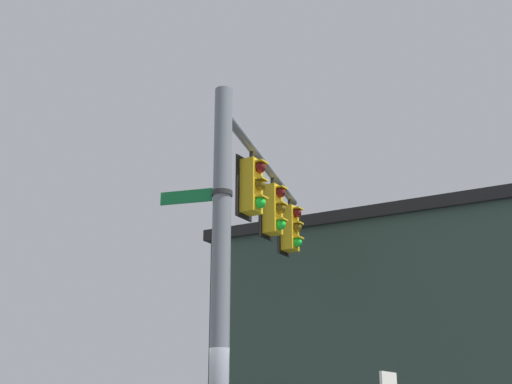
{
  "coord_description": "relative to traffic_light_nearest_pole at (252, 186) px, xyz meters",
  "views": [
    {
      "loc": [
        8.68,
        5.89,
        1.55
      ],
      "look_at": [
        -1.94,
        -0.52,
        5.63
      ],
      "focal_mm": 47.43,
      "sensor_mm": 36.0,
      "label": 1
    }
  ],
  "objects": [
    {
      "name": "signal_pole",
      "position": [
        1.63,
        0.42,
        -2.22
      ],
      "size": [
        0.3,
        0.3,
        6.85
      ],
      "primitive_type": "cylinder",
      "color": "slate",
      "rests_on": "ground"
    },
    {
      "name": "mast_arm",
      "position": [
        -0.95,
        -0.28,
        0.79
      ],
      "size": [
        5.21,
        1.57,
        0.18
      ],
      "primitive_type": "cylinder",
      "rotation": [
        0.0,
        1.57,
        3.41
      ],
      "color": "slate"
    },
    {
      "name": "traffic_light_nearest_pole",
      "position": [
        0.0,
        0.0,
        0.0
      ],
      "size": [
        0.54,
        0.49,
        1.31
      ],
      "color": "black"
    },
    {
      "name": "traffic_light_mid_inner",
      "position": [
        -1.53,
        -0.41,
        0.0
      ],
      "size": [
        0.54,
        0.49,
        1.31
      ],
      "color": "black"
    },
    {
      "name": "traffic_light_mid_outer",
      "position": [
        -3.06,
        -0.83,
        0.0
      ],
      "size": [
        0.54,
        0.49,
        1.31
      ],
      "color": "black"
    },
    {
      "name": "street_name_sign",
      "position": [
        1.69,
        0.18,
        -0.68
      ],
      "size": [
        0.47,
        1.22,
        0.22
      ],
      "color": "#147238"
    },
    {
      "name": "storefront_building",
      "position": [
        -7.89,
        0.13,
        -2.47
      ],
      "size": [
        7.9,
        9.01,
        6.33
      ],
      "color": "#33473D",
      "rests_on": "ground"
    }
  ]
}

